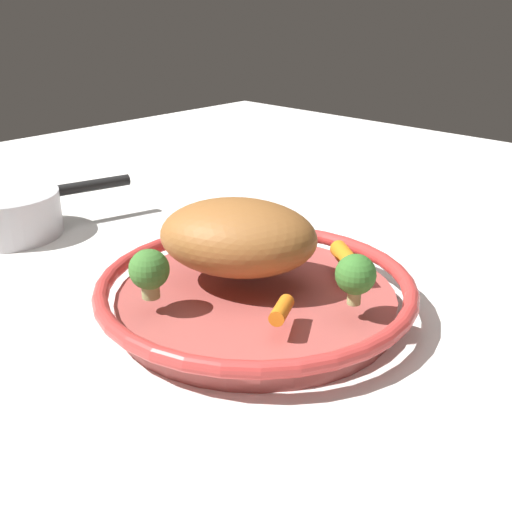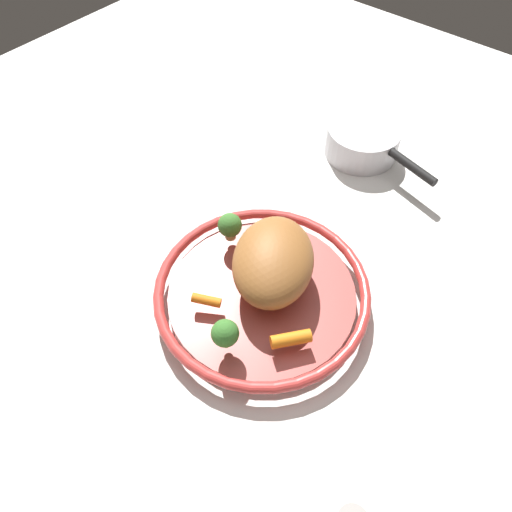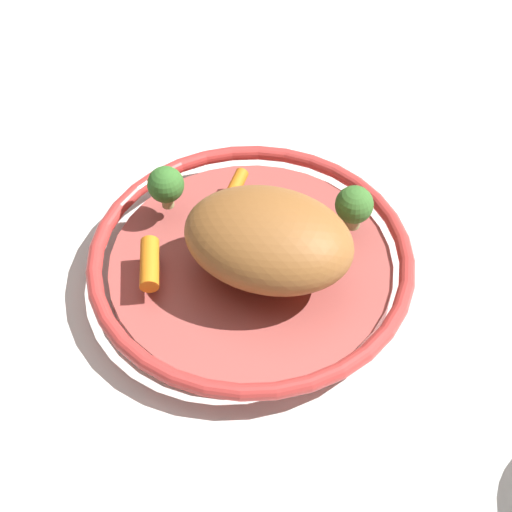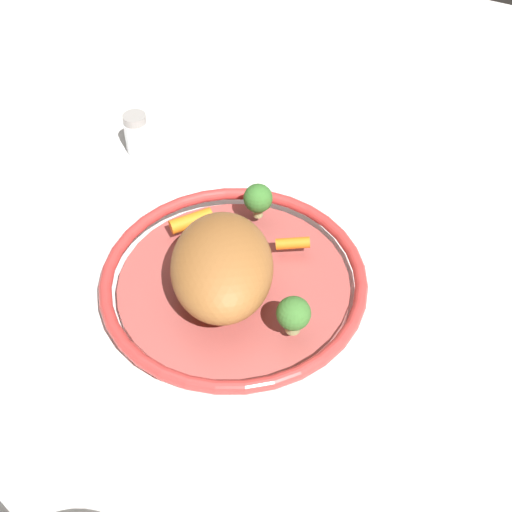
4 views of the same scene
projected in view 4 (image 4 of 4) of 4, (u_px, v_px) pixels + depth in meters
The scene contains 8 objects.
ground_plane at pixel (234, 294), 0.82m from camera, with size 1.89×1.89×0.00m, color silver.
serving_bowl at pixel (234, 283), 0.80m from camera, with size 0.33×0.33×0.04m.
roast_chicken_piece at pixel (221, 265), 0.75m from camera, with size 0.16×0.12×0.08m, color #975D2D.
baby_carrot_center at pixel (191, 221), 0.84m from camera, with size 0.02×0.02×0.06m, color orange.
baby_carrot_near_rim at pixel (293, 243), 0.82m from camera, with size 0.01×0.01×0.04m, color orange.
broccoli_floret_large at pixel (294, 314), 0.71m from camera, with size 0.04×0.04×0.05m.
broccoli_floret_small at pixel (258, 199), 0.84m from camera, with size 0.04×0.04×0.05m.
salt_shaker at pixel (137, 134), 0.99m from camera, with size 0.04×0.04×0.07m.
Camera 4 is at (0.45, 0.27, 0.63)m, focal length 46.08 mm.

